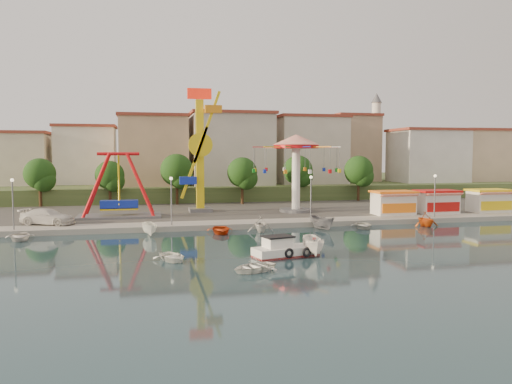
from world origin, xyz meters
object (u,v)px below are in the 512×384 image
object	(u,v)px
kamikaze_tower	(201,153)
van	(48,217)
pirate_ship_ride	(119,187)
cabin_motorboat	(284,250)
rowboat_a	(172,257)
skiff	(314,246)
wave_swinger	(296,155)

from	to	relation	value
kamikaze_tower	van	xyz separation A→B (m)	(-17.95, -8.70, -7.11)
pirate_ship_ride	kamikaze_tower	distance (m)	11.95
pirate_ship_ride	van	size ratio (longest dim) A/B	1.66
pirate_ship_ride	kamikaze_tower	bearing A→B (deg)	19.35
cabin_motorboat	rowboat_a	size ratio (longest dim) A/B	1.70
pirate_ship_ride	van	xyz separation A→B (m)	(-7.39, -4.99, -2.92)
rowboat_a	skiff	size ratio (longest dim) A/B	0.79
skiff	van	xyz separation A→B (m)	(-24.00, 19.66, 0.66)
pirate_ship_ride	rowboat_a	xyz separation A→B (m)	(5.16, -24.30, -4.05)
wave_swinger	kamikaze_tower	bearing A→B (deg)	167.35
rowboat_a	van	size ratio (longest dim) A/B	0.55
kamikaze_tower	cabin_motorboat	size ratio (longest dim) A/B	2.92
wave_swinger	cabin_motorboat	bearing A→B (deg)	-109.11
skiff	wave_swinger	bearing A→B (deg)	85.33
pirate_ship_ride	skiff	world-z (taller)	pirate_ship_ride
rowboat_a	van	bearing A→B (deg)	101.63
pirate_ship_ride	kamikaze_tower	size ratio (longest dim) A/B	0.61
wave_swinger	van	world-z (taller)	wave_swinger
rowboat_a	van	xyz separation A→B (m)	(-12.55, 19.31, 1.13)
pirate_ship_ride	cabin_motorboat	world-z (taller)	pirate_ship_ride
skiff	van	size ratio (longest dim) A/B	0.70
kamikaze_tower	skiff	bearing A→B (deg)	-77.96
kamikaze_tower	cabin_motorboat	distance (m)	29.59
rowboat_a	van	world-z (taller)	van
cabin_motorboat	van	xyz separation A→B (m)	(-21.51, 19.54, 0.97)
wave_swinger	van	distance (m)	31.63
pirate_ship_ride	wave_swinger	xyz separation A→B (m)	(22.94, 0.93, 3.80)
pirate_ship_ride	rowboat_a	size ratio (longest dim) A/B	3.00
kamikaze_tower	rowboat_a	bearing A→B (deg)	-100.92
cabin_motorboat	van	world-z (taller)	van
kamikaze_tower	van	bearing A→B (deg)	-154.14
skiff	van	bearing A→B (deg)	149.90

